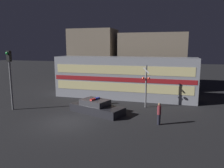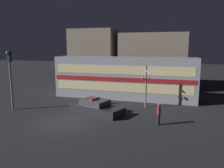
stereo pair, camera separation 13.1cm
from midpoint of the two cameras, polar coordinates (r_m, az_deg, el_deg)
The scene contains 8 objects.
ground_plane at distance 16.47m, azimuth -11.59°, elevation -9.64°, with size 120.00×120.00×0.00m, color black.
train at distance 23.08m, azimuth 2.94°, elevation 1.66°, with size 14.67×2.86×4.35m.
police_car at distance 18.17m, azimuth -4.31°, elevation -6.13°, with size 4.93×3.22×1.22m.
pedestrian at distance 15.66m, azimuth 11.96°, elevation -7.57°, with size 0.26×0.26×1.57m.
crossing_signal_near at distance 19.55m, azimuth 8.67°, elevation -0.10°, with size 0.72×0.32×3.81m.
traffic_light_corner at distance 20.41m, azimuth -25.23°, elevation 2.58°, with size 0.30×0.46×5.07m.
building_left at distance 31.25m, azimuth -4.97°, elevation 6.90°, with size 6.17×4.35×7.77m.
building_center at distance 29.52m, azimuth 10.52°, elevation 5.94°, with size 8.30×5.71×7.08m.
Camera 1 is at (7.23, -13.76, 5.41)m, focal length 35.00 mm.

